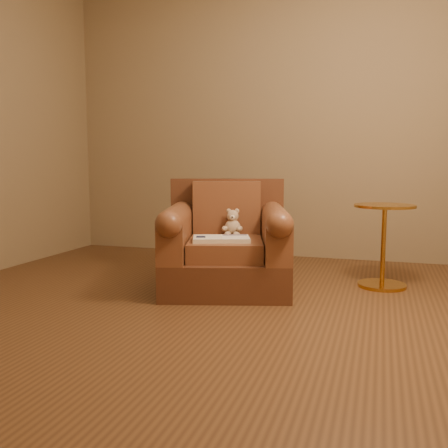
% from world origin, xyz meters
% --- Properties ---
extents(floor, '(4.00, 4.00, 0.00)m').
position_xyz_m(floor, '(0.00, 0.00, 0.00)').
color(floor, brown).
rests_on(floor, ground).
extents(room, '(4.02, 4.02, 2.71)m').
position_xyz_m(room, '(0.00, 0.00, 1.71)').
color(room, '#8D7756').
rests_on(room, ground).
extents(armchair, '(1.10, 1.07, 0.81)m').
position_xyz_m(armchair, '(0.08, 0.55, 0.31)').
color(armchair, '#552F1C').
rests_on(armchair, floor).
extents(teddy_bear, '(0.15, 0.17, 0.21)m').
position_xyz_m(teddy_bear, '(0.10, 0.64, 0.46)').
color(teddy_bear, tan).
rests_on(teddy_bear, armchair).
extents(guidebook, '(0.45, 0.36, 0.03)m').
position_xyz_m(guidebook, '(0.10, 0.36, 0.40)').
color(guidebook, beige).
rests_on(guidebook, armchair).
extents(side_table, '(0.45, 0.45, 0.63)m').
position_xyz_m(side_table, '(1.19, 0.94, 0.34)').
color(side_table, '#C48B36').
rests_on(side_table, floor).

